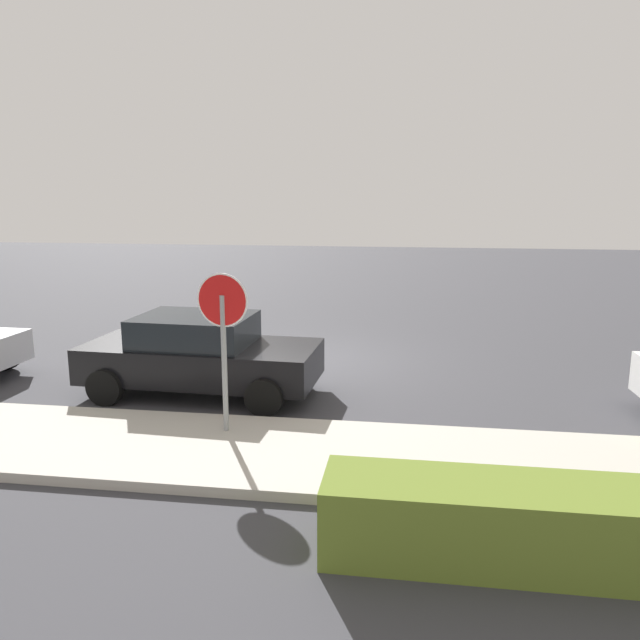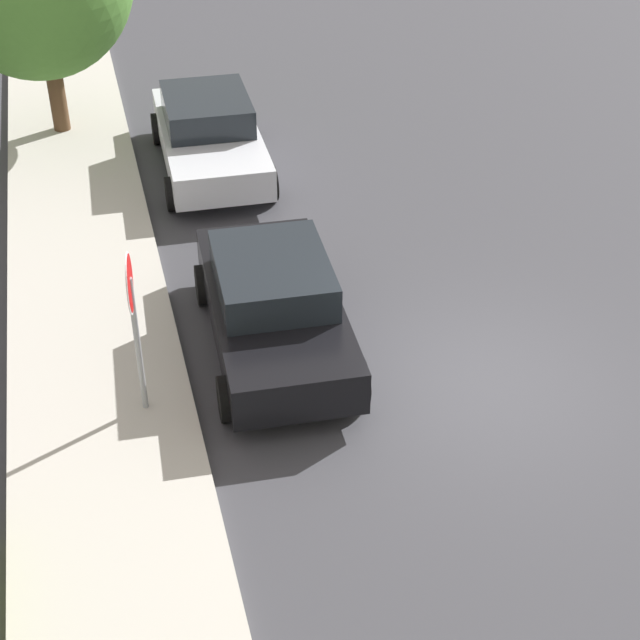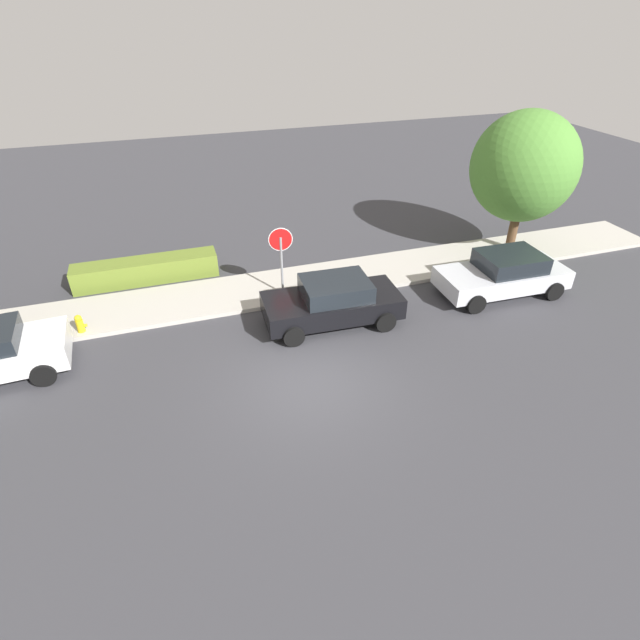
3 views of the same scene
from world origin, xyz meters
TOP-DOWN VIEW (x-y plane):
  - ground_plane at (0.00, 0.00)m, footprint 60.00×60.00m
  - sidewalk_curb at (0.00, 5.19)m, footprint 32.00×2.47m
  - stop_sign at (0.43, 4.60)m, footprint 0.78×0.13m
  - parked_car_black at (1.52, 2.57)m, footprint 4.31×2.19m
  - front_yard_hedge at (-3.92, 7.28)m, footprint 5.00×0.94m

SIDE VIEW (x-z plane):
  - ground_plane at x=0.00m, z-range 0.00..0.00m
  - sidewalk_curb at x=0.00m, z-range 0.00..0.14m
  - front_yard_hedge at x=-3.92m, z-range 0.00..0.82m
  - parked_car_black at x=1.52m, z-range 0.02..1.48m
  - stop_sign at x=0.43m, z-range 0.47..2.99m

